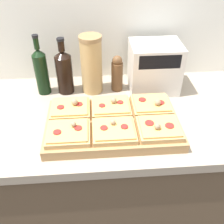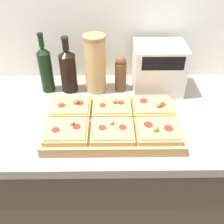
# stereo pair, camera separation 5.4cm
# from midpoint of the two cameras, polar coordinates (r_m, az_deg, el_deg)

# --- Properties ---
(wall_back) EXTENTS (6.00, 0.06, 2.50)m
(wall_back) POSITION_cam_midpoint_polar(r_m,az_deg,el_deg) (1.33, -2.47, 21.11)
(wall_back) COLOR silver
(wall_back) RESTS_ON ground_plane
(kitchen_counter) EXTENTS (2.63, 0.67, 0.92)m
(kitchen_counter) POSITION_cam_midpoint_polar(r_m,az_deg,el_deg) (1.48, -1.97, -14.28)
(kitchen_counter) COLOR brown
(kitchen_counter) RESTS_ON ground_plane
(cutting_board) EXTENTS (0.53, 0.32, 0.04)m
(cutting_board) POSITION_cam_midpoint_polar(r_m,az_deg,el_deg) (1.06, 1.49, -2.75)
(cutting_board) COLOR #A37A4C
(cutting_board) RESTS_ON kitchen_counter
(pizza_slice_back_left) EXTENTS (0.16, 0.14, 0.06)m
(pizza_slice_back_left) POSITION_cam_midpoint_polar(r_m,az_deg,el_deg) (1.10, -7.44, 1.14)
(pizza_slice_back_left) COLOR tan
(pizza_slice_back_left) RESTS_ON cutting_board
(pizza_slice_back_center) EXTENTS (0.16, 0.14, 0.05)m
(pizza_slice_back_center) POSITION_cam_midpoint_polar(r_m,az_deg,el_deg) (1.10, 1.41, 1.20)
(pizza_slice_back_center) COLOR tan
(pizza_slice_back_center) RESTS_ON cutting_board
(pizza_slice_back_right) EXTENTS (0.16, 0.14, 0.05)m
(pizza_slice_back_right) POSITION_cam_midpoint_polar(r_m,az_deg,el_deg) (1.11, 10.21, 1.23)
(pizza_slice_back_right) COLOR tan
(pizza_slice_back_right) RESTS_ON cutting_board
(pizza_slice_front_left) EXTENTS (0.16, 0.14, 0.05)m
(pizza_slice_front_left) POSITION_cam_midpoint_polar(r_m,az_deg,el_deg) (0.98, -8.28, -4.11)
(pizza_slice_front_left) COLOR tan
(pizza_slice_front_left) RESTS_ON cutting_board
(pizza_slice_front_center) EXTENTS (0.16, 0.14, 0.05)m
(pizza_slice_front_center) POSITION_cam_midpoint_polar(r_m,az_deg,el_deg) (0.98, 1.67, -4.08)
(pizza_slice_front_center) COLOR tan
(pizza_slice_front_center) RESTS_ON cutting_board
(pizza_slice_front_right) EXTENTS (0.16, 0.14, 0.05)m
(pizza_slice_front_right) POSITION_cam_midpoint_polar(r_m,az_deg,el_deg) (1.00, 11.50, -3.93)
(pizza_slice_front_right) COLOR tan
(pizza_slice_front_right) RESTS_ON cutting_board
(olive_oil_bottle) EXTENTS (0.06, 0.06, 0.29)m
(olive_oil_bottle) POSITION_cam_midpoint_polar(r_m,az_deg,el_deg) (1.28, -13.07, 9.21)
(olive_oil_bottle) COLOR black
(olive_oil_bottle) RESTS_ON kitchen_counter
(wine_bottle) EXTENTS (0.08, 0.08, 0.27)m
(wine_bottle) POSITION_cam_midpoint_polar(r_m,az_deg,el_deg) (1.26, -8.30, 9.09)
(wine_bottle) COLOR black
(wine_bottle) RESTS_ON kitchen_counter
(grain_jar_tall) EXTENTS (0.10, 0.10, 0.28)m
(grain_jar_tall) POSITION_cam_midpoint_polar(r_m,az_deg,el_deg) (1.24, -2.23, 10.37)
(grain_jar_tall) COLOR tan
(grain_jar_tall) RESTS_ON kitchen_counter
(pepper_mill) EXTENTS (0.06, 0.06, 0.18)m
(pepper_mill) POSITION_cam_midpoint_polar(r_m,az_deg,el_deg) (1.27, 3.15, 8.29)
(pepper_mill) COLOR brown
(pepper_mill) RESTS_ON kitchen_counter
(toaster_oven) EXTENTS (0.26, 0.19, 0.23)m
(toaster_oven) POSITION_cam_midpoint_polar(r_m,az_deg,el_deg) (1.28, 11.29, 9.30)
(toaster_oven) COLOR beige
(toaster_oven) RESTS_ON kitchen_counter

